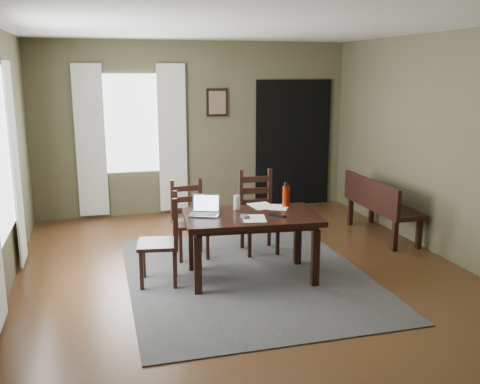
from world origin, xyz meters
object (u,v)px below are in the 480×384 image
object	(u,v)px
chair_back_right	(258,213)
bench	(379,202)
chair_back_left	(189,220)
water_bottle	(286,196)
dining_table	(252,223)
laptop	(205,209)
chair_end	(163,241)

from	to	relation	value
chair_back_right	bench	xyz separation A→B (m)	(1.77, 0.15, -0.02)
chair_back_left	water_bottle	bearing A→B (deg)	-37.02
dining_table	laptop	distance (m)	0.52
laptop	chair_back_left	bearing A→B (deg)	115.23
chair_end	bench	size ratio (longest dim) A/B	0.68
dining_table	water_bottle	distance (m)	0.57
chair_end	chair_back_right	xyz separation A→B (m)	(1.29, 0.77, 0.02)
chair_end	chair_back_left	xyz separation A→B (m)	(0.42, 0.79, -0.02)
chair_end	water_bottle	size ratio (longest dim) A/B	3.48
chair_back_right	laptop	xyz separation A→B (m)	(-0.82, -0.72, 0.28)
dining_table	chair_back_right	size ratio (longest dim) A/B	1.48
chair_back_right	dining_table	bearing A→B (deg)	-110.67
dining_table	chair_end	size ratio (longest dim) A/B	1.55
chair_end	chair_back_left	distance (m)	0.90
chair_end	water_bottle	distance (m)	1.48
laptop	chair_back_right	bearing A→B (deg)	62.64
dining_table	bench	world-z (taller)	bench
chair_end	chair_back_left	world-z (taller)	chair_end
dining_table	chair_back_right	distance (m)	0.95
dining_table	chair_end	bearing A→B (deg)	178.89
chair_back_left	chair_back_right	size ratio (longest dim) A/B	0.92
laptop	water_bottle	bearing A→B (deg)	26.76
dining_table	water_bottle	xyz separation A→B (m)	(0.48, 0.24, 0.22)
chair_back_right	water_bottle	distance (m)	0.74
water_bottle	chair_end	bearing A→B (deg)	-174.66
chair_back_left	bench	size ratio (longest dim) A/B	0.65
chair_back_right	bench	bearing A→B (deg)	6.01
chair_back_left	chair_back_right	distance (m)	0.88
chair_back_left	chair_back_right	xyz separation A→B (m)	(0.87, -0.03, 0.04)
dining_table	chair_back_right	bearing A→B (deg)	73.34
dining_table	chair_back_right	xyz separation A→B (m)	(0.35, 0.87, -0.14)
bench	water_bottle	world-z (taller)	water_bottle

